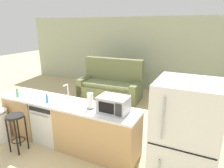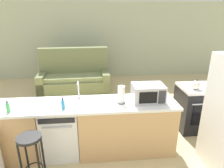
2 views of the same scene
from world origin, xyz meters
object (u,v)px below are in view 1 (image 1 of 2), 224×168
Objects in this scene: paper_towel_roll at (90,101)px; trash_bin at (0,124)px; bar_stool at (16,125)px; microwave at (113,104)px; dish_soap_bottle at (17,93)px; stove_range at (188,136)px; dishwasher at (52,121)px; soap_bottle at (47,99)px; refrigerator at (183,150)px; kettle at (180,109)px; couch at (111,86)px.

trash_bin is at bearing -166.16° from paper_towel_roll.
paper_towel_roll is at bearing 23.70° from bar_stool.
bar_stool and trash_bin have the same top height.
microwave is at bearing 12.02° from trash_bin.
dish_soap_bottle reaches higher than trash_bin.
paper_towel_roll is at bearing -160.42° from stove_range.
dishwasher is at bearing 179.95° from microwave.
soap_bottle is at bearing 47.49° from bar_stool.
bar_stool is at bearing -47.65° from dish_soap_bottle.
refrigerator is at bearing 0.84° from bar_stool.
kettle is 0.28× the size of bar_stool.
refrigerator reaches higher than soap_bottle.
kettle is at bearing 99.66° from refrigerator.
dishwasher is 4.77× the size of dish_soap_bottle.
trash_bin is at bearing -128.41° from dish_soap_bottle.
microwave is 0.68× the size of trash_bin.
soap_bottle is at bearing -173.21° from microwave.
couch is at bearing 74.77° from trash_bin.
bar_stool is 0.65m from trash_bin.
soap_bottle is at bearing 1.86° from dish_soap_bottle.
refrigerator reaches higher than dishwasher.
microwave is 1.33m from soap_bottle.
couch reaches higher than kettle.
soap_bottle reaches higher than dishwasher.
paper_towel_roll is 2.07m from trash_bin.
dishwasher is 4.77× the size of soap_bottle.
trash_bin is at bearing -151.78° from dishwasher.
stove_range is at bearing 19.58° from paper_towel_roll.
refrigerator is 2.34× the size of trash_bin.
soap_bottle is (-1.32, -0.16, -0.07)m from microwave.
refrigerator reaches higher than kettle.
dishwasher is 0.93× the size of stove_range.
stove_range is 1.44m from microwave.
kettle reaches higher than trash_bin.
kettle is (-0.17, 0.97, 0.12)m from refrigerator.
kettle is at bearing 9.85° from dishwasher.
kettle is at bearing 13.93° from soap_bottle.
bar_stool is at bearing -158.58° from stove_range.
microwave is at bearing -157.53° from kettle.
kettle is (1.46, 0.45, -0.05)m from paper_towel_roll.
stove_range is at bearing 11.91° from dishwasher.
trash_bin is (-1.90, -0.47, -0.66)m from paper_towel_roll.
trash_bin is (-3.36, -0.92, -0.61)m from kettle.
trash_bin is at bearing -167.98° from microwave.
soap_bottle is at bearing -171.74° from paper_towel_roll.
soap_bottle is at bearing -60.22° from dishwasher.
dishwasher reaches higher than bar_stool.
dish_soap_bottle reaches higher than stove_range.
dish_soap_bottle is at bearing -164.90° from dishwasher.
microwave reaches higher than kettle.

